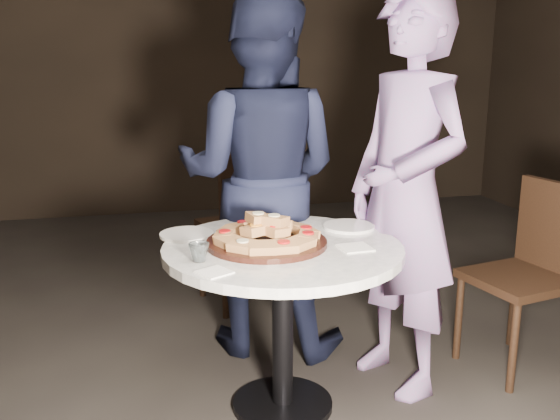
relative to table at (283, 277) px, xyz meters
name	(u,v)px	position (x,y,z in m)	size (l,w,h in m)	color
floor	(275,404)	(-0.03, 0.03, -0.58)	(7.00, 7.00, 0.00)	black
table	(283,277)	(0.00, 0.00, 0.00)	(1.07, 1.07, 0.71)	black
serving_board	(267,243)	(-0.06, 0.01, 0.14)	(0.47, 0.47, 0.02)	black
focaccia_pile	(267,232)	(-0.06, 0.01, 0.19)	(0.43, 0.41, 0.11)	#AA7342
plate_left	(187,234)	(-0.36, 0.21, 0.14)	(0.22, 0.22, 0.01)	white
plate_right	(349,226)	(0.34, 0.18, 0.14)	(0.22, 0.22, 0.01)	white
water_glass	(199,252)	(-0.34, -0.13, 0.17)	(0.07, 0.07, 0.07)	silver
napkin_near	(214,272)	(-0.30, -0.26, 0.13)	(0.10, 0.10, 0.01)	white
napkin_far	(355,248)	(0.26, -0.10, 0.14)	(0.12, 0.12, 0.01)	white
chair_far	(248,218)	(0.05, 1.10, -0.04)	(0.53, 0.55, 0.93)	black
chair_right	(534,263)	(1.22, 0.13, -0.07)	(0.51, 0.49, 0.87)	black
diner_navy	(260,177)	(0.03, 0.61, 0.29)	(0.84, 0.66, 1.73)	black
diner_teal	(406,196)	(0.56, 0.11, 0.28)	(0.63, 0.41, 1.72)	slate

